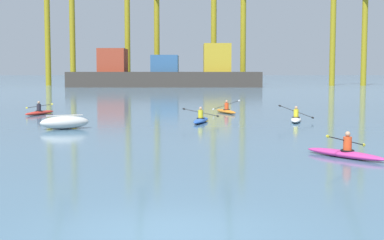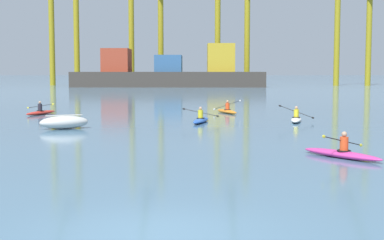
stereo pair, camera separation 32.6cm
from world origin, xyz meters
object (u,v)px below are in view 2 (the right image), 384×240
(gantry_crane_west, at_px, (63,1))
(kayak_orange, at_px, (227,111))
(container_barge, at_px, (170,73))
(kayak_blue, at_px, (201,120))
(gantry_crane_east, at_px, (355,5))
(gantry_crane_east_mid, at_px, (233,8))
(capsized_dinghy, at_px, (64,122))
(kayak_magenta, at_px, (342,153))
(kayak_white, at_px, (296,119))
(kayak_red, at_px, (41,112))
(gantry_crane_west_mid, at_px, (146,7))

(gantry_crane_west, distance_m, kayak_orange, 86.05)
(container_barge, relative_size, kayak_blue, 10.71)
(gantry_crane_east, bearing_deg, gantry_crane_east_mid, 176.56)
(capsized_dinghy, distance_m, kayak_orange, 14.61)
(kayak_blue, xyz_separation_m, kayak_magenta, (4.94, -13.67, 0.00))
(gantry_crane_west, distance_m, kayak_blue, 92.32)
(gantry_crane_east, relative_size, kayak_magenta, 10.94)
(capsized_dinghy, height_order, kayak_magenta, kayak_magenta)
(gantry_crane_east, bearing_deg, kayak_orange, -111.62)
(gantry_crane_east, xyz_separation_m, kayak_orange, (-30.34, -76.53, -16.42))
(capsized_dinghy, relative_size, kayak_blue, 0.82)
(gantry_crane_east, distance_m, kayak_magenta, 102.79)
(gantry_crane_east_mid, bearing_deg, capsized_dinghy, -99.23)
(kayak_magenta, bearing_deg, gantry_crane_west, 108.58)
(container_barge, xyz_separation_m, kayak_orange, (7.58, -68.84, -2.43))
(container_barge, bearing_deg, gantry_crane_west, 157.22)
(gantry_crane_west, xyz_separation_m, kayak_white, (34.40, -85.34, -17.67))
(gantry_crane_east_mid, bearing_deg, gantry_crane_east, -3.44)
(gantry_crane_east, distance_m, kayak_red, 90.81)
(capsized_dinghy, xyz_separation_m, kayak_white, (13.16, 4.41, -0.18))
(gantry_crane_east_mid, relative_size, kayak_orange, 10.05)
(capsized_dinghy, height_order, kayak_orange, kayak_orange)
(container_barge, distance_m, gantry_crane_west, 29.20)
(gantry_crane_east_mid, distance_m, kayak_orange, 79.85)
(gantry_crane_east, bearing_deg, kayak_red, -119.25)
(gantry_crane_west, xyz_separation_m, gantry_crane_east_mid, (35.75, -0.44, -1.56))
(container_barge, xyz_separation_m, gantry_crane_west_mid, (-5.72, 11.81, 14.11))
(gantry_crane_east, distance_m, capsized_dinghy, 97.69)
(kayak_blue, bearing_deg, gantry_crane_east, 68.97)
(gantry_crane_west_mid, distance_m, capsized_dinghy, 93.46)
(kayak_magenta, bearing_deg, capsized_dinghy, 141.07)
(kayak_red, bearing_deg, kayak_magenta, -50.56)
(kayak_red, relative_size, kayak_blue, 0.99)
(gantry_crane_west, distance_m, gantry_crane_west_mid, 17.41)
(container_barge, height_order, gantry_crane_east, gantry_crane_east)
(kayak_red, bearing_deg, capsized_dinghy, -67.89)
(gantry_crane_east, bearing_deg, gantry_crane_west, 178.16)
(kayak_magenta, distance_m, kayak_orange, 21.39)
(container_barge, distance_m, kayak_white, 76.60)
(gantry_crane_west_mid, distance_m, gantry_crane_east, 43.83)
(kayak_white, relative_size, kayak_magenta, 1.12)
(gantry_crane_west, relative_size, kayak_orange, 10.48)
(kayak_white, relative_size, kayak_orange, 1.01)
(kayak_red, bearing_deg, gantry_crane_east, 60.75)
(gantry_crane_west_mid, relative_size, kayak_magenta, 10.79)
(gantry_crane_east_mid, bearing_deg, container_barge, -144.29)
(gantry_crane_west_mid, bearing_deg, gantry_crane_west, -172.81)
(container_barge, relative_size, kayak_white, 10.71)
(gantry_crane_west, distance_m, kayak_magenta, 106.62)
(kayak_magenta, relative_size, kayak_orange, 0.90)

